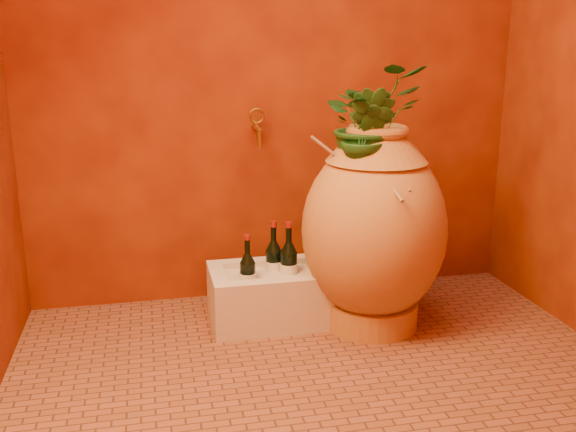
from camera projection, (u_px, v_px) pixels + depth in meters
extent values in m
plane|color=brown|center=(328.00, 383.00, 2.51)|extent=(2.50, 2.50, 0.00)
cube|color=#581505|center=(276.00, 51.00, 3.12)|extent=(2.50, 0.02, 2.50)
cylinder|color=#B17731|center=(371.00, 312.00, 3.02)|extent=(0.50, 0.50, 0.12)
ellipsoid|color=#B17731|center=(374.00, 230.00, 2.91)|extent=(0.76, 0.76, 0.82)
cone|color=#B17731|center=(377.00, 147.00, 2.81)|extent=(0.53, 0.53, 0.12)
torus|color=#B17731|center=(377.00, 131.00, 2.80)|extent=(0.32, 0.32, 0.05)
cylinder|color=olive|center=(362.00, 176.00, 2.78)|extent=(0.44, 0.17, 0.35)
cylinder|color=olive|center=(381.00, 171.00, 2.72)|extent=(0.04, 0.44, 0.18)
cylinder|color=olive|center=(405.00, 164.00, 2.78)|extent=(0.11, 0.37, 0.17)
cube|color=beige|center=(269.00, 298.00, 3.05)|extent=(0.55, 0.38, 0.23)
cube|color=beige|center=(263.00, 262.00, 3.15)|extent=(0.55, 0.07, 0.03)
cube|color=beige|center=(275.00, 283.00, 2.87)|extent=(0.55, 0.07, 0.03)
cube|color=beige|center=(218.00, 276.00, 2.96)|extent=(0.07, 0.23, 0.03)
cube|color=beige|center=(318.00, 268.00, 3.06)|extent=(0.07, 0.23, 0.03)
cylinder|color=black|center=(248.00, 281.00, 2.96)|extent=(0.07, 0.07, 0.17)
cone|color=black|center=(247.00, 258.00, 2.93)|extent=(0.07, 0.07, 0.05)
cylinder|color=black|center=(247.00, 246.00, 2.91)|extent=(0.02, 0.02, 0.07)
cylinder|color=maroon|center=(247.00, 237.00, 2.90)|extent=(0.03, 0.03, 0.02)
cylinder|color=silver|center=(248.00, 281.00, 2.96)|extent=(0.08, 0.08, 0.08)
cylinder|color=black|center=(289.00, 272.00, 3.04)|extent=(0.08, 0.08, 0.19)
cone|color=black|center=(289.00, 247.00, 3.01)|extent=(0.08, 0.08, 0.05)
cylinder|color=black|center=(289.00, 234.00, 2.99)|extent=(0.03, 0.03, 0.07)
cylinder|color=maroon|center=(289.00, 225.00, 2.98)|extent=(0.03, 0.03, 0.03)
cylinder|color=silver|center=(289.00, 272.00, 3.04)|extent=(0.08, 0.08, 0.08)
cylinder|color=black|center=(274.00, 269.00, 3.09)|extent=(0.08, 0.08, 0.18)
cone|color=black|center=(274.00, 246.00, 3.06)|extent=(0.08, 0.08, 0.05)
cylinder|color=black|center=(273.00, 233.00, 3.05)|extent=(0.03, 0.03, 0.07)
cylinder|color=maroon|center=(273.00, 224.00, 3.04)|extent=(0.03, 0.03, 0.03)
cylinder|color=silver|center=(274.00, 269.00, 3.09)|extent=(0.08, 0.08, 0.08)
cylinder|color=olive|center=(257.00, 128.00, 3.12)|extent=(0.03, 0.16, 0.03)
cylinder|color=olive|center=(260.00, 139.00, 3.06)|extent=(0.02, 0.02, 0.09)
torus|color=olive|center=(256.00, 116.00, 3.11)|extent=(0.08, 0.01, 0.08)
cylinder|color=olive|center=(257.00, 122.00, 3.11)|extent=(0.01, 0.01, 0.06)
imported|color=#194619|center=(370.00, 121.00, 2.81)|extent=(0.54, 0.49, 0.50)
imported|color=#194619|center=(368.00, 136.00, 2.70)|extent=(0.29, 0.29, 0.41)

